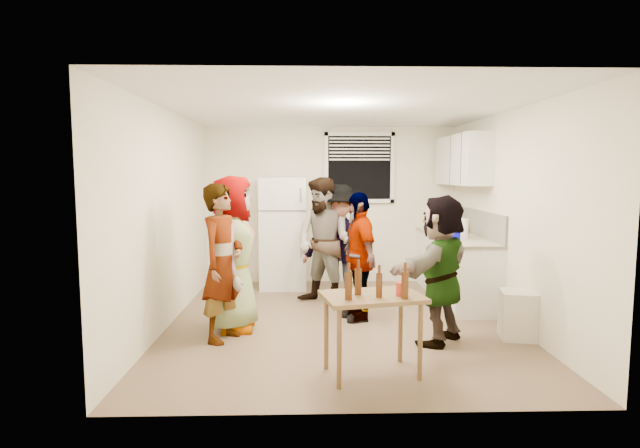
{
  "coord_description": "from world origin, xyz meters",
  "views": [
    {
      "loc": [
        -0.39,
        -5.76,
        1.77
      ],
      "look_at": [
        -0.23,
        0.27,
        1.15
      ],
      "focal_mm": 28.0,
      "sensor_mm": 36.0,
      "label": 1
    }
  ],
  "objects_px": {
    "wine_bottle": "(443,229)",
    "guest_orange": "(439,342)",
    "blue_cup": "(457,241)",
    "guest_stripe": "(224,339)",
    "beer_bottle_table": "(379,297)",
    "guest_back_left": "(324,305)",
    "guest_grey": "(234,329)",
    "beer_bottle_counter": "(453,237)",
    "red_cup": "(401,296)",
    "serving_table": "(371,374)",
    "trash_bin": "(518,316)",
    "guest_black": "(358,319)",
    "kettle": "(448,233)",
    "refrigerator": "(283,233)",
    "guest_back_right": "(339,301)"
  },
  "relations": [
    {
      "from": "refrigerator",
      "to": "guest_back_right",
      "type": "height_order",
      "value": "refrigerator"
    },
    {
      "from": "guest_stripe",
      "to": "guest_back_left",
      "type": "height_order",
      "value": "guest_back_left"
    },
    {
      "from": "beer_bottle_table",
      "to": "guest_grey",
      "type": "xyz_separation_m",
      "value": [
        -1.45,
        1.39,
        -0.72
      ]
    },
    {
      "from": "refrigerator",
      "to": "beer_bottle_counter",
      "type": "xyz_separation_m",
      "value": [
        2.35,
        -0.97,
        0.05
      ]
    },
    {
      "from": "red_cup",
      "to": "guest_orange",
      "type": "height_order",
      "value": "red_cup"
    },
    {
      "from": "wine_bottle",
      "to": "guest_orange",
      "type": "height_order",
      "value": "wine_bottle"
    },
    {
      "from": "guest_orange",
      "to": "guest_back_right",
      "type": "bearing_deg",
      "value": -110.48
    },
    {
      "from": "wine_bottle",
      "to": "guest_grey",
      "type": "distance_m",
      "value": 3.79
    },
    {
      "from": "refrigerator",
      "to": "red_cup",
      "type": "xyz_separation_m",
      "value": [
        1.17,
        -3.45,
        -0.13
      ]
    },
    {
      "from": "guest_black",
      "to": "serving_table",
      "type": "bearing_deg",
      "value": -14.31
    },
    {
      "from": "blue_cup",
      "to": "trash_bin",
      "type": "height_order",
      "value": "blue_cup"
    },
    {
      "from": "beer_bottle_counter",
      "to": "guest_orange",
      "type": "distance_m",
      "value": 1.94
    },
    {
      "from": "guest_grey",
      "to": "guest_orange",
      "type": "bearing_deg",
      "value": -102.73
    },
    {
      "from": "beer_bottle_counter",
      "to": "red_cup",
      "type": "relative_size",
      "value": 2.06
    },
    {
      "from": "beer_bottle_table",
      "to": "red_cup",
      "type": "height_order",
      "value": "beer_bottle_table"
    },
    {
      "from": "refrigerator",
      "to": "guest_back_left",
      "type": "height_order",
      "value": "refrigerator"
    },
    {
      "from": "beer_bottle_table",
      "to": "guest_back_left",
      "type": "relative_size",
      "value": 0.12
    },
    {
      "from": "wine_bottle",
      "to": "blue_cup",
      "type": "height_order",
      "value": "wine_bottle"
    },
    {
      "from": "trash_bin",
      "to": "guest_black",
      "type": "relative_size",
      "value": 0.33
    },
    {
      "from": "wine_bottle",
      "to": "guest_black",
      "type": "bearing_deg",
      "value": -130.25
    },
    {
      "from": "red_cup",
      "to": "guest_grey",
      "type": "bearing_deg",
      "value": 140.65
    },
    {
      "from": "wine_bottle",
      "to": "guest_black",
      "type": "height_order",
      "value": "wine_bottle"
    },
    {
      "from": "guest_back_right",
      "to": "guest_black",
      "type": "xyz_separation_m",
      "value": [
        0.18,
        -0.83,
        0.0
      ]
    },
    {
      "from": "guest_back_right",
      "to": "refrigerator",
      "type": "bearing_deg",
      "value": 154.1
    },
    {
      "from": "guest_stripe",
      "to": "beer_bottle_counter",
      "type": "bearing_deg",
      "value": -40.09
    },
    {
      "from": "beer_bottle_counter",
      "to": "trash_bin",
      "type": "bearing_deg",
      "value": -80.26
    },
    {
      "from": "guest_back_right",
      "to": "beer_bottle_counter",
      "type": "bearing_deg",
      "value": 20.16
    },
    {
      "from": "wine_bottle",
      "to": "beer_bottle_counter",
      "type": "height_order",
      "value": "wine_bottle"
    },
    {
      "from": "wine_bottle",
      "to": "trash_bin",
      "type": "relative_size",
      "value": 0.59
    },
    {
      "from": "blue_cup",
      "to": "guest_back_right",
      "type": "distance_m",
      "value": 1.79
    },
    {
      "from": "wine_bottle",
      "to": "guest_stripe",
      "type": "height_order",
      "value": "wine_bottle"
    },
    {
      "from": "guest_grey",
      "to": "guest_orange",
      "type": "height_order",
      "value": "guest_grey"
    },
    {
      "from": "beer_bottle_counter",
      "to": "wine_bottle",
      "type": "bearing_deg",
      "value": 81.72
    },
    {
      "from": "guest_grey",
      "to": "trash_bin",
      "type": "bearing_deg",
      "value": -97.9
    },
    {
      "from": "serving_table",
      "to": "trash_bin",
      "type": "bearing_deg",
      "value": 28.42
    },
    {
      "from": "red_cup",
      "to": "guest_orange",
      "type": "distance_m",
      "value": 1.27
    },
    {
      "from": "wine_bottle",
      "to": "guest_black",
      "type": "relative_size",
      "value": 0.2
    },
    {
      "from": "guest_back_left",
      "to": "guest_orange",
      "type": "xyz_separation_m",
      "value": [
        1.16,
        -1.51,
        0.0
      ]
    },
    {
      "from": "guest_black",
      "to": "kettle",
      "type": "bearing_deg",
      "value": 117.7
    },
    {
      "from": "wine_bottle",
      "to": "guest_back_left",
      "type": "height_order",
      "value": "wine_bottle"
    },
    {
      "from": "blue_cup",
      "to": "guest_stripe",
      "type": "bearing_deg",
      "value": -158.11
    },
    {
      "from": "guest_back_right",
      "to": "guest_orange",
      "type": "bearing_deg",
      "value": -37.83
    },
    {
      "from": "kettle",
      "to": "guest_black",
      "type": "distance_m",
      "value": 2.06
    },
    {
      "from": "blue_cup",
      "to": "guest_back_left",
      "type": "distance_m",
      "value": 1.94
    },
    {
      "from": "kettle",
      "to": "blue_cup",
      "type": "relative_size",
      "value": 1.71
    },
    {
      "from": "kettle",
      "to": "beer_bottle_counter",
      "type": "xyz_separation_m",
      "value": [
        -0.05,
        -0.43,
        0.0
      ]
    },
    {
      "from": "beer_bottle_table",
      "to": "guest_stripe",
      "type": "bearing_deg",
      "value": 145.04
    },
    {
      "from": "wine_bottle",
      "to": "trash_bin",
      "type": "distance_m",
      "value": 2.64
    },
    {
      "from": "guest_grey",
      "to": "guest_black",
      "type": "distance_m",
      "value": 1.5
    },
    {
      "from": "guest_stripe",
      "to": "guest_black",
      "type": "relative_size",
      "value": 1.08
    }
  ]
}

